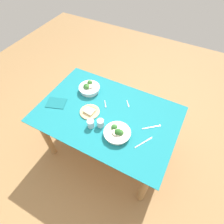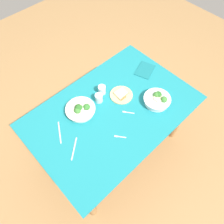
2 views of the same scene
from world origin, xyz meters
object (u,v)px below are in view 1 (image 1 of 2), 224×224
at_px(bread_side_plate, 90,111).
at_px(table_knife_left, 151,127).
at_px(table_knife_right, 144,142).
at_px(napkin_folded_upper, 56,103).
at_px(water_glass_side, 91,124).
at_px(fork_by_near_bowl, 128,104).
at_px(water_glass_center, 101,123).
at_px(fork_by_far_bowl, 105,104).
at_px(broccoli_bowl_far, 117,133).
at_px(broccoli_bowl_near, 89,88).

bearing_deg(bread_side_plate, table_knife_left, -169.55).
relative_size(table_knife_right, napkin_folded_upper, 0.99).
relative_size(water_glass_side, fork_by_near_bowl, 0.98).
distance_m(bread_side_plate, table_knife_left, 0.62).
distance_m(water_glass_center, napkin_folded_upper, 0.56).
relative_size(bread_side_plate, fork_by_near_bowl, 2.46).
relative_size(bread_side_plate, table_knife_right, 1.02).
xyz_separation_m(fork_by_far_bowl, table_knife_right, (-0.52, 0.24, -0.00)).
height_order(broccoli_bowl_far, broccoli_bowl_near, broccoli_bowl_near).
bearing_deg(water_glass_center, table_knife_left, -154.72).
height_order(fork_by_near_bowl, table_knife_right, same).
distance_m(fork_by_near_bowl, napkin_folded_upper, 0.75).
xyz_separation_m(broccoli_bowl_near, fork_by_near_bowl, (-0.46, -0.02, -0.04)).
distance_m(table_knife_left, table_knife_right, 0.19).
height_order(table_knife_left, napkin_folded_upper, napkin_folded_upper).
xyz_separation_m(water_glass_center, napkin_folded_upper, (0.56, -0.03, -0.04)).
height_order(bread_side_plate, fork_by_far_bowl, bread_side_plate).
relative_size(fork_by_far_bowl, table_knife_left, 0.47).
distance_m(water_glass_center, water_glass_side, 0.09).
distance_m(water_glass_side, fork_by_near_bowl, 0.46).
xyz_separation_m(fork_by_near_bowl, napkin_folded_upper, (0.67, 0.34, 0.00)).
relative_size(bread_side_plate, fork_by_far_bowl, 2.28).
relative_size(broccoli_bowl_far, broccoli_bowl_near, 1.08).
relative_size(fork_by_far_bowl, napkin_folded_upper, 0.44).
xyz_separation_m(broccoli_bowl_far, fork_by_far_bowl, (0.28, -0.27, -0.03)).
xyz_separation_m(broccoli_bowl_far, broccoli_bowl_near, (0.53, -0.37, 0.01)).
xyz_separation_m(broccoli_bowl_far, fork_by_near_bowl, (0.07, -0.39, -0.03)).
distance_m(broccoli_bowl_near, bread_side_plate, 0.31).
distance_m(water_glass_center, table_knife_right, 0.43).
bearing_deg(napkin_folded_upper, water_glass_center, 176.83).
xyz_separation_m(bread_side_plate, table_knife_left, (-0.61, -0.11, -0.01)).
bearing_deg(broccoli_bowl_near, broccoli_bowl_far, 145.22).
bearing_deg(table_knife_left, bread_side_plate, -29.89).
relative_size(table_knife_left, napkin_folded_upper, 0.94).
bearing_deg(table_knife_left, table_knife_right, 48.94).
relative_size(bread_side_plate, water_glass_side, 2.51).
height_order(broccoli_bowl_near, table_knife_right, broccoli_bowl_near).
height_order(broccoli_bowl_far, water_glass_center, broccoli_bowl_far).
bearing_deg(broccoli_bowl_far, fork_by_far_bowl, -44.70).
xyz_separation_m(water_glass_side, table_knife_left, (-0.51, -0.25, -0.04)).
xyz_separation_m(water_glass_side, napkin_folded_upper, (0.48, -0.08, -0.04)).
xyz_separation_m(bread_side_plate, table_knife_right, (-0.61, 0.07, -0.01)).
bearing_deg(water_glass_side, bread_side_plate, -54.30).
xyz_separation_m(broccoli_bowl_near, water_glass_side, (-0.27, 0.40, 0.00)).
height_order(water_glass_center, table_knife_left, water_glass_center).
bearing_deg(napkin_folded_upper, table_knife_right, 179.21).
xyz_separation_m(broccoli_bowl_far, table_knife_right, (-0.24, -0.04, -0.03)).
bearing_deg(broccoli_bowl_near, napkin_folded_upper, 56.96).
bearing_deg(water_glass_side, fork_by_near_bowl, -114.83).
xyz_separation_m(broccoli_bowl_near, water_glass_center, (-0.35, 0.35, 0.00)).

